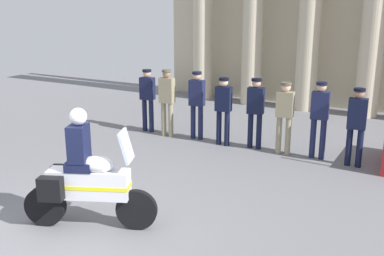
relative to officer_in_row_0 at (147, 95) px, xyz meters
name	(u,v)px	position (x,y,z in m)	size (l,w,h in m)	color
ground_plane	(52,241)	(2.23, -5.69, -1.01)	(28.00, 28.00, 0.00)	slate
officer_in_row_0	(147,95)	(0.00, 0.00, 0.00)	(0.40, 0.26, 1.71)	#141938
officer_in_row_1	(167,97)	(0.73, -0.16, 0.04)	(0.40, 0.26, 1.77)	gray
officer_in_row_2	(197,100)	(1.52, 0.02, 0.02)	(0.40, 0.26, 1.75)	#191E42
officer_in_row_3	(223,106)	(2.35, -0.15, -0.02)	(0.40, 0.26, 1.68)	black
officer_in_row_4	(255,108)	(3.13, -0.01, 0.00)	(0.40, 0.26, 1.71)	black
officer_in_row_5	(285,112)	(3.88, -0.11, -0.01)	(0.40, 0.26, 1.69)	gray
officer_in_row_6	(320,114)	(4.65, -0.03, 0.02)	(0.40, 0.26, 1.75)	#191E42
officer_in_row_7	(357,121)	(5.46, -0.16, -0.01)	(0.40, 0.26, 1.70)	black
motorcycle_with_rider	(84,179)	(2.37, -5.08, -0.22)	(1.96, 1.06, 1.90)	black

